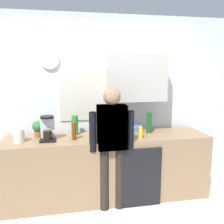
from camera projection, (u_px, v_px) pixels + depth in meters
ground_plane at (112, 208)px, 3.23m from camera, size 8.00×8.00×0.00m
kitchen_counter at (108, 167)px, 3.45m from camera, size 2.82×0.64×0.90m
dishwasher_panel at (141, 178)px, 3.20m from camera, size 0.56×0.02×0.81m
back_wall_assembly at (107, 100)px, 3.69m from camera, size 4.42×0.42×2.60m
coffee_maker at (48, 129)px, 3.17m from camera, size 0.20×0.20×0.33m
bottle_green_wine at (149, 123)px, 3.54m from camera, size 0.07×0.07×0.30m
bottle_amber_beer at (74, 131)px, 3.20m from camera, size 0.06×0.06×0.23m
bottle_clear_soda at (75, 125)px, 3.44m from camera, size 0.09×0.09×0.28m
cup_terracotta_mug at (117, 131)px, 3.51m from camera, size 0.08×0.08×0.09m
mixing_bowl at (135, 129)px, 3.65m from camera, size 0.22×0.22×0.08m
potted_plant at (38, 128)px, 3.31m from camera, size 0.15×0.15×0.23m
dish_soap at (141, 133)px, 3.27m from camera, size 0.06×0.06×0.18m
storage_canister at (19, 136)px, 3.09m from camera, size 0.14×0.14×0.17m
person_at_sink at (112, 139)px, 3.07m from camera, size 0.57×0.22×1.60m
person_guest at (112, 139)px, 3.07m from camera, size 0.57×0.22×1.60m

